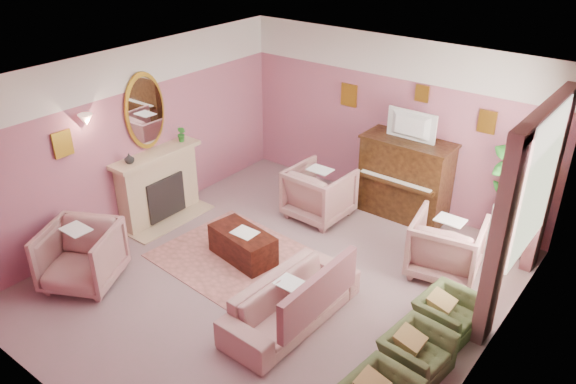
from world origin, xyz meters
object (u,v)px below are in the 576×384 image
Objects in this scene: television at (409,124)px; olive_chair_d at (448,309)px; floral_armchair_right at (447,243)px; side_table at (507,230)px; olive_chair_c at (417,348)px; floral_armchair_left at (319,190)px; floral_armchair_front at (81,253)px; sofa at (292,294)px; coffee_table at (243,245)px; piano at (405,179)px.

television reaches higher than olive_chair_d.
floral_armchair_right reaches higher than side_table.
olive_chair_c is 0.82m from olive_chair_d.
floral_armchair_left is 1.00× the size of floral_armchair_front.
sofa is 1.60m from olive_chair_c.
floral_armchair_left is 1.31× the size of olive_chair_d.
olive_chair_d reaches higher than coffee_table.
coffee_table is (-1.22, -2.57, -0.43)m from piano.
floral_armchair_right is 1.31× the size of olive_chair_d.
olive_chair_d is (1.75, -2.16, -1.29)m from television.
olive_chair_c is (1.75, -2.98, -1.29)m from television.
floral_armchair_left and floral_armchair_right have the same top height.
floral_armchair_left is at bearing 142.52° from olive_chair_c.
coffee_table is 2.85m from floral_armchair_right.
side_table is at bearing 40.80° from coffee_table.
olive_chair_d is (1.75, -2.21, -0.34)m from piano.
piano is 1.47× the size of floral_armchair_front.
piano is 3.52m from olive_chair_c.
floral_armchair_right is (2.44, 1.45, 0.25)m from coffee_table.
side_table is (0.49, 1.08, -0.13)m from floral_armchair_right.
coffee_table is at bearing 154.97° from sofa.
piano is at bearing 137.69° from floral_armchair_right.
olive_chair_d is at bearing 26.22° from floral_armchair_front.
olive_chair_d is (2.80, -1.32, -0.16)m from floral_armchair_left.
olive_chair_c is at bearing -37.48° from floral_armchair_left.
coffee_table is (-1.22, -2.52, -1.38)m from television.
side_table is (4.23, 4.27, -0.13)m from floral_armchair_front.
olive_chair_c is 1.00× the size of olive_chair_d.
sofa reaches higher than olive_chair_c.
piano is at bearing 178.66° from side_table.
olive_chair_d is at bearing -51.06° from television.
television is 1.10× the size of olive_chair_d.
floral_armchair_left is 1.00× the size of floral_armchair_right.
television reaches higher than floral_armchair_left.
olive_chair_c is at bearing -74.75° from floral_armchair_right.
television is 3.69m from olive_chair_c.
piano is 3.22m from sofa.
coffee_table is 2.99m from olive_chair_d.
side_table is at bearing 90.72° from olive_chair_c.
television is at bearing 128.94° from olive_chair_d.
floral_armchair_left is at bearing 174.32° from floral_armchair_right.
coffee_table is 2.20m from floral_armchair_front.
television reaches higher than side_table.
olive_chair_c is (0.52, -1.92, -0.16)m from floral_armchair_right.
olive_chair_d is at bearing 6.76° from coffee_table.
coffee_table is 1.38× the size of olive_chair_d.
television is at bearing 64.21° from coffee_table.
television reaches higher than piano.
coffee_table is 1.43× the size of side_table.
piano is 1.75× the size of television.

